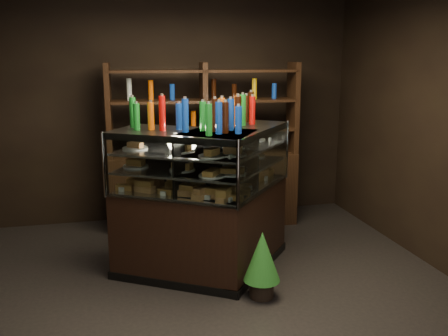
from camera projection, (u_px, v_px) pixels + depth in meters
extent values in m
plane|color=black|center=(193.00, 307.00, 4.23)|extent=(5.00, 5.00, 0.00)
cube|color=black|center=(157.00, 102.00, 6.26)|extent=(5.00, 0.02, 3.00)
cube|color=black|center=(327.00, 253.00, 1.52)|extent=(5.00, 0.02, 3.00)
cube|color=black|center=(234.00, 227.00, 4.95)|extent=(1.29, 1.38, 0.83)
cube|color=black|center=(234.00, 262.00, 5.03)|extent=(1.32, 1.42, 0.08)
cube|color=black|center=(235.00, 131.00, 4.74)|extent=(1.29, 1.38, 0.06)
cube|color=silver|center=(234.00, 186.00, 4.86)|extent=(1.21, 1.31, 0.02)
cube|color=silver|center=(234.00, 167.00, 4.81)|extent=(1.21, 1.31, 0.02)
cube|color=silver|center=(235.00, 149.00, 4.77)|extent=(1.21, 1.31, 0.02)
cube|color=white|center=(266.00, 161.00, 4.66)|extent=(0.80, 0.99, 0.58)
cylinder|color=silver|center=(287.00, 149.00, 5.22)|extent=(0.03, 0.03, 0.60)
cylinder|color=silver|center=(238.00, 175.00, 4.10)|extent=(0.03, 0.03, 0.60)
cube|color=black|center=(184.00, 235.00, 4.75)|extent=(1.41, 1.21, 0.83)
cube|color=black|center=(184.00, 271.00, 4.83)|extent=(1.45, 1.24, 0.08)
cube|color=black|center=(182.00, 134.00, 4.53)|extent=(1.41, 1.21, 0.06)
cube|color=silver|center=(183.00, 192.00, 4.66)|extent=(1.34, 1.14, 0.02)
cube|color=silver|center=(183.00, 172.00, 4.61)|extent=(1.34, 1.14, 0.02)
cube|color=silver|center=(182.00, 153.00, 4.57)|extent=(1.34, 1.14, 0.02)
cube|color=white|center=(167.00, 170.00, 4.29)|extent=(1.08, 0.68, 0.58)
cylinder|color=silver|center=(238.00, 175.00, 4.10)|extent=(0.03, 0.03, 0.60)
cylinder|color=silver|center=(104.00, 165.00, 4.50)|extent=(0.03, 0.03, 0.60)
cube|color=gold|center=(213.00, 196.00, 4.37)|extent=(0.18, 0.20, 0.06)
cube|color=gold|center=(223.00, 191.00, 4.55)|extent=(0.18, 0.20, 0.06)
cube|color=gold|center=(233.00, 185.00, 4.74)|extent=(0.18, 0.20, 0.06)
cube|color=gold|center=(242.00, 180.00, 4.93)|extent=(0.18, 0.20, 0.06)
cube|color=gold|center=(250.00, 176.00, 5.12)|extent=(0.18, 0.20, 0.06)
cube|color=gold|center=(258.00, 171.00, 5.30)|extent=(0.18, 0.20, 0.06)
cylinder|color=white|center=(212.00, 176.00, 4.39)|extent=(0.24, 0.24, 0.02)
cube|color=gold|center=(212.00, 172.00, 4.38)|extent=(0.17, 0.19, 0.05)
cylinder|color=white|center=(234.00, 165.00, 4.81)|extent=(0.24, 0.24, 0.02)
cube|color=gold|center=(235.00, 161.00, 4.80)|extent=(0.17, 0.19, 0.05)
cylinder|color=white|center=(253.00, 156.00, 5.23)|extent=(0.24, 0.24, 0.02)
cube|color=gold|center=(253.00, 153.00, 5.22)|extent=(0.17, 0.19, 0.05)
cylinder|color=white|center=(212.00, 156.00, 4.35)|extent=(0.24, 0.24, 0.02)
cube|color=gold|center=(212.00, 152.00, 4.34)|extent=(0.17, 0.19, 0.05)
cylinder|color=white|center=(235.00, 147.00, 4.77)|extent=(0.24, 0.24, 0.02)
cube|color=gold|center=(235.00, 144.00, 4.76)|extent=(0.17, 0.19, 0.05)
cylinder|color=white|center=(253.00, 139.00, 5.19)|extent=(0.24, 0.24, 0.02)
cube|color=gold|center=(254.00, 136.00, 5.19)|extent=(0.17, 0.19, 0.05)
cube|color=gold|center=(131.00, 184.00, 4.78)|extent=(0.20, 0.17, 0.06)
cube|color=gold|center=(151.00, 186.00, 4.72)|extent=(0.20, 0.17, 0.06)
cube|color=gold|center=(171.00, 188.00, 4.65)|extent=(0.20, 0.17, 0.06)
cube|color=gold|center=(192.00, 190.00, 4.58)|extent=(0.20, 0.17, 0.06)
cube|color=gold|center=(214.00, 192.00, 4.52)|extent=(0.20, 0.17, 0.06)
cube|color=gold|center=(236.00, 194.00, 4.45)|extent=(0.20, 0.17, 0.06)
cylinder|color=white|center=(136.00, 166.00, 4.76)|extent=(0.24, 0.24, 0.02)
cube|color=gold|center=(136.00, 163.00, 4.75)|extent=(0.19, 0.16, 0.05)
cylinder|color=white|center=(183.00, 170.00, 4.61)|extent=(0.24, 0.24, 0.02)
cube|color=gold|center=(182.00, 166.00, 4.60)|extent=(0.19, 0.16, 0.05)
cylinder|color=white|center=(232.00, 174.00, 4.46)|extent=(0.24, 0.24, 0.02)
cube|color=gold|center=(232.00, 170.00, 4.45)|extent=(0.19, 0.16, 0.05)
cylinder|color=white|center=(135.00, 148.00, 4.72)|extent=(0.24, 0.24, 0.02)
cube|color=gold|center=(135.00, 145.00, 4.71)|extent=(0.19, 0.16, 0.05)
cylinder|color=white|center=(182.00, 151.00, 4.57)|extent=(0.24, 0.24, 0.02)
cube|color=gold|center=(182.00, 147.00, 4.56)|extent=(0.19, 0.16, 0.05)
cylinder|color=white|center=(232.00, 154.00, 4.42)|extent=(0.24, 0.24, 0.02)
cube|color=gold|center=(232.00, 151.00, 4.41)|extent=(0.19, 0.16, 0.05)
cylinder|color=#D8590A|center=(209.00, 119.00, 4.23)|extent=(0.06, 0.06, 0.28)
cylinder|color=silver|center=(209.00, 102.00, 4.20)|extent=(0.03, 0.03, 0.02)
cylinder|color=silver|center=(215.00, 118.00, 4.33)|extent=(0.06, 0.06, 0.28)
cylinder|color=silver|center=(215.00, 101.00, 4.30)|extent=(0.03, 0.03, 0.02)
cylinder|color=yellow|center=(221.00, 116.00, 4.44)|extent=(0.06, 0.06, 0.28)
cylinder|color=silver|center=(221.00, 100.00, 4.40)|extent=(0.03, 0.03, 0.02)
cylinder|color=#0F38B2|center=(227.00, 115.00, 4.54)|extent=(0.06, 0.06, 0.28)
cylinder|color=silver|center=(227.00, 98.00, 4.51)|extent=(0.03, 0.03, 0.02)
cylinder|color=#B20C0A|center=(232.00, 114.00, 4.65)|extent=(0.06, 0.06, 0.28)
cylinder|color=silver|center=(232.00, 97.00, 4.61)|extent=(0.03, 0.03, 0.02)
cylinder|color=black|center=(237.00, 112.00, 4.75)|extent=(0.06, 0.06, 0.28)
cylinder|color=silver|center=(237.00, 97.00, 4.72)|extent=(0.03, 0.03, 0.02)
cylinder|color=#147223|center=(242.00, 111.00, 4.85)|extent=(0.06, 0.06, 0.28)
cylinder|color=silver|center=(242.00, 96.00, 4.82)|extent=(0.03, 0.03, 0.02)
cylinder|color=#D8590A|center=(247.00, 110.00, 4.96)|extent=(0.06, 0.06, 0.28)
cylinder|color=silver|center=(247.00, 95.00, 4.92)|extent=(0.03, 0.03, 0.02)
cylinder|color=silver|center=(251.00, 109.00, 5.06)|extent=(0.06, 0.06, 0.28)
cylinder|color=silver|center=(252.00, 94.00, 5.03)|extent=(0.03, 0.03, 0.02)
cylinder|color=yellow|center=(256.00, 108.00, 5.17)|extent=(0.06, 0.06, 0.28)
cylinder|color=silver|center=(256.00, 93.00, 5.13)|extent=(0.03, 0.03, 0.02)
cylinder|color=#D8590A|center=(129.00, 113.00, 4.66)|extent=(0.06, 0.06, 0.28)
cylinder|color=silver|center=(128.00, 97.00, 4.63)|extent=(0.03, 0.03, 0.02)
cylinder|color=silver|center=(140.00, 114.00, 4.62)|extent=(0.06, 0.06, 0.28)
cylinder|color=silver|center=(140.00, 98.00, 4.59)|extent=(0.03, 0.03, 0.02)
cylinder|color=yellow|center=(152.00, 114.00, 4.59)|extent=(0.06, 0.06, 0.28)
cylinder|color=silver|center=(151.00, 98.00, 4.55)|extent=(0.03, 0.03, 0.02)
cylinder|color=#0F38B2|center=(164.00, 115.00, 4.55)|extent=(0.06, 0.06, 0.28)
cylinder|color=silver|center=(163.00, 98.00, 4.52)|extent=(0.03, 0.03, 0.02)
cylinder|color=#B20C0A|center=(175.00, 115.00, 4.51)|extent=(0.06, 0.06, 0.28)
cylinder|color=silver|center=(175.00, 99.00, 4.48)|extent=(0.03, 0.03, 0.02)
cylinder|color=black|center=(188.00, 116.00, 4.48)|extent=(0.06, 0.06, 0.28)
cylinder|color=silver|center=(187.00, 99.00, 4.44)|extent=(0.03, 0.03, 0.02)
cylinder|color=#147223|center=(200.00, 116.00, 4.44)|extent=(0.06, 0.06, 0.28)
cylinder|color=silver|center=(200.00, 99.00, 4.41)|extent=(0.03, 0.03, 0.02)
cylinder|color=#D8590A|center=(212.00, 117.00, 4.40)|extent=(0.06, 0.06, 0.28)
cylinder|color=silver|center=(212.00, 100.00, 4.37)|extent=(0.03, 0.03, 0.02)
cylinder|color=silver|center=(225.00, 117.00, 4.37)|extent=(0.06, 0.06, 0.28)
cylinder|color=silver|center=(225.00, 100.00, 4.33)|extent=(0.03, 0.03, 0.02)
cylinder|color=yellow|center=(238.00, 118.00, 4.33)|extent=(0.06, 0.06, 0.28)
cylinder|color=silver|center=(238.00, 101.00, 4.30)|extent=(0.03, 0.03, 0.02)
cylinder|color=black|center=(262.00, 288.00, 4.39)|extent=(0.21, 0.21, 0.16)
cone|color=#1F631C|center=(262.00, 256.00, 4.32)|extent=(0.32, 0.32, 0.44)
cone|color=#1F631C|center=(262.00, 240.00, 4.29)|extent=(0.25, 0.25, 0.31)
cube|color=black|center=(204.00, 190.00, 6.19)|extent=(2.30, 0.57, 0.90)
cube|color=black|center=(109.00, 111.00, 5.78)|extent=(0.09, 0.38, 1.10)
cube|color=black|center=(204.00, 109.00, 5.96)|extent=(0.09, 0.38, 1.10)
cube|color=black|center=(293.00, 108.00, 6.14)|extent=(0.09, 0.38, 1.10)
cube|color=black|center=(204.00, 130.00, 6.02)|extent=(2.26, 0.53, 0.03)
cube|color=black|center=(204.00, 101.00, 5.94)|extent=(2.26, 0.53, 0.03)
cube|color=black|center=(203.00, 71.00, 5.86)|extent=(2.26, 0.53, 0.03)
cylinder|color=#D8590A|center=(131.00, 121.00, 5.85)|extent=(0.06, 0.06, 0.22)
cylinder|color=silver|center=(152.00, 121.00, 5.89)|extent=(0.06, 0.06, 0.22)
cylinder|color=yellow|center=(173.00, 120.00, 5.93)|extent=(0.06, 0.06, 0.22)
cylinder|color=#0F38B2|center=(194.00, 120.00, 5.97)|extent=(0.06, 0.06, 0.22)
cylinder|color=#B20C0A|center=(214.00, 119.00, 6.01)|extent=(0.06, 0.06, 0.22)
cylinder|color=black|center=(234.00, 119.00, 6.05)|extent=(0.06, 0.06, 0.22)
cylinder|color=#147223|center=(254.00, 119.00, 6.09)|extent=(0.06, 0.06, 0.22)
cylinder|color=#D8590A|center=(274.00, 118.00, 6.13)|extent=(0.06, 0.06, 0.22)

